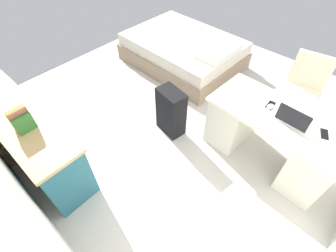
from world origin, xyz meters
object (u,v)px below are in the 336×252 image
laptop (294,119)px  credenza (30,138)px  computer_mouse (270,107)px  cell_phone_by_mouse (270,105)px  desk (270,137)px  bed (184,51)px  office_chair (299,95)px  suitcase_black (171,112)px  cell_phone_near_laptop (324,134)px

laptop → credenza: bearing=40.8°
computer_mouse → cell_phone_by_mouse: (0.01, -0.04, -0.01)m
desk → computer_mouse: size_ratio=14.66×
desk → cell_phone_by_mouse: bearing=-24.8°
desk → credenza: (1.99, 1.84, -0.00)m
bed → computer_mouse: computer_mouse is taller
laptop → office_chair: bearing=-79.0°
desk → suitcase_black: (1.13, 0.42, -0.05)m
cell_phone_by_mouse → suitcase_black: bearing=22.2°
laptop → cell_phone_near_laptop: 0.30m
credenza → suitcase_black: credenza is taller
office_chair → cell_phone_by_mouse: (0.10, 0.80, 0.31)m
desk → computer_mouse: bearing=-13.5°
office_chair → credenza: (1.93, 2.71, -0.05)m
cell_phone_near_laptop → cell_phone_by_mouse: size_ratio=1.00×
credenza → cell_phone_near_laptop: size_ratio=13.24×
desk → bed: size_ratio=0.76×
cell_phone_near_laptop → cell_phone_by_mouse: 0.57m
credenza → bed: credenza is taller
suitcase_black → laptop: (-1.25, -0.40, 0.44)m
bed → office_chair: bearing=178.4°
desk → cell_phone_near_laptop: cell_phone_near_laptop is taller
suitcase_black → bed: bearing=-46.5°
office_chair → cell_phone_near_laptop: office_chair is taller
desk → office_chair: (0.05, -0.87, 0.04)m
computer_mouse → cell_phone_by_mouse: computer_mouse is taller
credenza → computer_mouse: (-1.85, -1.87, 0.36)m
suitcase_black → computer_mouse: 1.17m
desk → computer_mouse: computer_mouse is taller
cell_phone_by_mouse → bed: bearing=-28.5°
office_chair → cell_phone_by_mouse: bearing=83.0°
computer_mouse → office_chair: bearing=-93.4°
office_chair → bed: office_chair is taller
suitcase_black → computer_mouse: computer_mouse is taller
office_chair → credenza: size_ratio=0.52×
desk → office_chair: bearing=-86.6°
laptop → computer_mouse: 0.27m
computer_mouse → cell_phone_by_mouse: 0.04m
desk → cell_phone_near_laptop: 0.54m
credenza → computer_mouse: size_ratio=18.00×
bed → suitcase_black: (-0.91, 1.34, 0.08)m
laptop → computer_mouse: size_ratio=3.19×
credenza → cell_phone_near_laptop: credenza is taller
laptop → cell_phone_near_laptop: laptop is taller
laptop → computer_mouse: bearing=-11.4°
laptop → computer_mouse: (0.26, -0.05, -0.03)m
suitcase_black → cell_phone_by_mouse: 1.17m
desk → laptop: laptop is taller
desk → laptop: size_ratio=4.60×
cell_phone_by_mouse → cell_phone_near_laptop: bearing=172.6°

